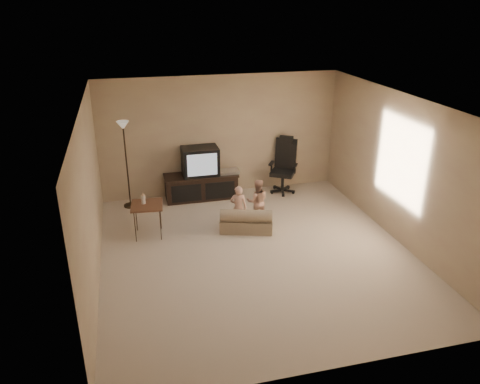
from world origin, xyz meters
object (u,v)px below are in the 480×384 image
object	(u,v)px
floor_lamp	(125,145)
office_chair	(284,172)
toddler_left	(238,208)
toddler_right	(257,201)
child_sofa	(246,221)
side_table	(147,205)
tv_stand	(201,177)

from	to	relation	value
floor_lamp	office_chair	bearing A→B (deg)	0.12
toddler_left	toddler_right	size ratio (longest dim) A/B	0.98
child_sofa	toddler_right	world-z (taller)	toddler_right
side_table	toddler_right	xyz separation A→B (m)	(2.02, 0.03, -0.15)
tv_stand	floor_lamp	size ratio (longest dim) A/B	0.88
side_table	child_sofa	bearing A→B (deg)	-8.37
office_chair	toddler_left	xyz separation A→B (m)	(-1.37, -1.49, -0.01)
toddler_right	child_sofa	bearing A→B (deg)	54.09
child_sofa	side_table	bearing A→B (deg)	-171.08
tv_stand	office_chair	distance (m)	1.79
office_chair	floor_lamp	distance (m)	3.37
tv_stand	side_table	size ratio (longest dim) A/B	1.92
tv_stand	toddler_right	world-z (taller)	tv_stand
child_sofa	office_chair	bearing A→B (deg)	69.34
floor_lamp	toddler_right	distance (m)	2.77
child_sofa	toddler_right	size ratio (longest dim) A/B	1.23
floor_lamp	toddler_right	size ratio (longest dim) A/B	2.06
side_table	child_sofa	distance (m)	1.79
floor_lamp	child_sofa	xyz separation A→B (m)	(2.00, -1.60, -1.10)
office_chair	toddler_right	bearing A→B (deg)	-94.24
tv_stand	side_table	bearing A→B (deg)	-129.92
office_chair	toddler_right	size ratio (longest dim) A/B	1.41
office_chair	side_table	world-z (taller)	office_chair
office_chair	side_table	size ratio (longest dim) A/B	1.49
office_chair	child_sofa	xyz separation A→B (m)	(-1.25, -1.61, -0.25)
toddler_right	floor_lamp	bearing A→B (deg)	-21.02
floor_lamp	child_sofa	size ratio (longest dim) A/B	1.68
tv_stand	side_table	distance (m)	1.87
tv_stand	toddler_left	bearing A→B (deg)	-75.22
tv_stand	floor_lamp	xyz separation A→B (m)	(-1.47, -0.08, 0.82)
side_table	floor_lamp	bearing A→B (deg)	101.46
floor_lamp	toddler_left	size ratio (longest dim) A/B	2.11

